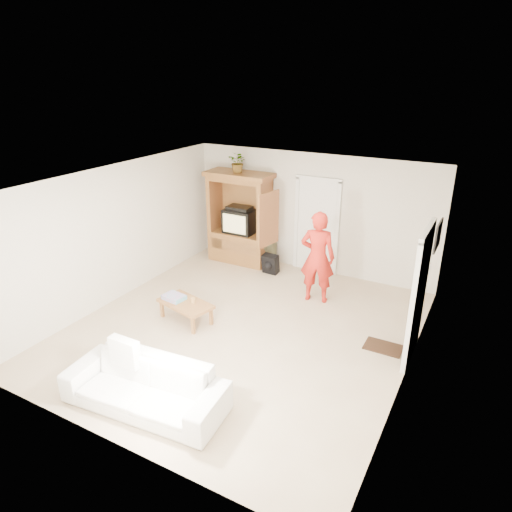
# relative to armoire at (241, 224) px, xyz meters

# --- Properties ---
(floor) EXTENTS (6.00, 6.00, 0.00)m
(floor) POSITION_rel_armoire_xyz_m (1.58, -2.66, -0.91)
(floor) COLOR tan
(floor) RESTS_ON ground
(ceiling) EXTENTS (6.00, 6.00, 0.00)m
(ceiling) POSITION_rel_armoire_xyz_m (1.58, -2.66, 1.69)
(ceiling) COLOR white
(ceiling) RESTS_ON floor
(wall_back) EXTENTS (5.50, 0.00, 5.50)m
(wall_back) POSITION_rel_armoire_xyz_m (1.58, 0.34, 0.39)
(wall_back) COLOR silver
(wall_back) RESTS_ON floor
(wall_front) EXTENTS (5.50, 0.00, 5.50)m
(wall_front) POSITION_rel_armoire_xyz_m (1.58, -5.66, 0.39)
(wall_front) COLOR silver
(wall_front) RESTS_ON floor
(wall_left) EXTENTS (0.00, 6.00, 6.00)m
(wall_left) POSITION_rel_armoire_xyz_m (-1.17, -2.66, 0.39)
(wall_left) COLOR silver
(wall_left) RESTS_ON floor
(wall_right) EXTENTS (0.00, 6.00, 6.00)m
(wall_right) POSITION_rel_armoire_xyz_m (4.33, -2.66, 0.39)
(wall_right) COLOR silver
(wall_right) RESTS_ON floor
(armoire) EXTENTS (1.82, 1.14, 2.10)m
(armoire) POSITION_rel_armoire_xyz_m (0.00, 0.00, 0.00)
(armoire) COLOR olive
(armoire) RESTS_ON floor
(door_back) EXTENTS (0.85, 0.05, 2.04)m
(door_back) POSITION_rel_armoire_xyz_m (1.73, 0.31, 0.11)
(door_back) COLOR white
(door_back) RESTS_ON floor
(doorway_right) EXTENTS (0.05, 0.90, 2.04)m
(doorway_right) POSITION_rel_armoire_xyz_m (4.30, -2.06, 0.11)
(doorway_right) COLOR black
(doorway_right) RESTS_ON floor
(framed_picture) EXTENTS (0.03, 0.60, 0.48)m
(framed_picture) POSITION_rel_armoire_xyz_m (4.31, -0.76, 0.69)
(framed_picture) COLOR black
(framed_picture) RESTS_ON wall_right
(doormat) EXTENTS (0.60, 0.40, 0.02)m
(doormat) POSITION_rel_armoire_xyz_m (3.88, -2.06, -0.90)
(doormat) COLOR #382316
(doormat) RESTS_ON floor
(plant) EXTENTS (0.43, 0.38, 0.45)m
(plant) POSITION_rel_armoire_xyz_m (-0.02, -0.03, 1.42)
(plant) COLOR #4C7238
(plant) RESTS_ON armoire
(man) EXTENTS (0.73, 0.55, 1.80)m
(man) POSITION_rel_armoire_xyz_m (2.28, -1.02, -0.01)
(man) COLOR red
(man) RESTS_ON floor
(sofa) EXTENTS (2.25, 1.04, 0.64)m
(sofa) POSITION_rel_armoire_xyz_m (1.43, -4.96, -0.59)
(sofa) COLOR white
(sofa) RESTS_ON floor
(coffee_table) EXTENTS (1.09, 0.76, 0.37)m
(coffee_table) POSITION_rel_armoire_xyz_m (0.55, -2.89, -0.59)
(coffee_table) COLOR #976134
(coffee_table) RESTS_ON floor
(towel) EXTENTS (0.42, 0.33, 0.08)m
(towel) POSITION_rel_armoire_xyz_m (0.29, -2.89, -0.50)
(towel) COLOR #E34B8E
(towel) RESTS_ON coffee_table
(candle) EXTENTS (0.08, 0.08, 0.10)m
(candle) POSITION_rel_armoire_xyz_m (0.68, -2.84, -0.49)
(candle) COLOR tan
(candle) RESTS_ON coffee_table
(backpack_black) EXTENTS (0.35, 0.22, 0.42)m
(backpack_black) POSITION_rel_armoire_xyz_m (0.93, -0.32, -0.70)
(backpack_black) COLOR black
(backpack_black) RESTS_ON floor
(backpack_olive) EXTENTS (0.37, 0.28, 0.67)m
(backpack_olive) POSITION_rel_armoire_xyz_m (0.66, 0.06, -0.58)
(backpack_olive) COLOR #47442B
(backpack_olive) RESTS_ON floor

